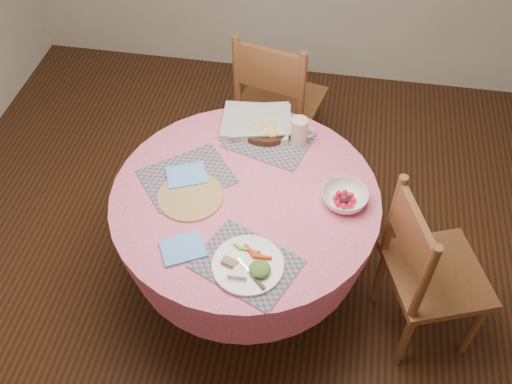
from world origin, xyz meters
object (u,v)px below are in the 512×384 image
dinner_plate (249,265)px  fruit_bowl (345,198)px  dining_table (246,222)px  bread_bowl (265,131)px  chair_right (427,271)px  latte_mug (300,131)px  chair_back (277,101)px  wicker_trivet (191,196)px

dinner_plate → fruit_bowl: 0.55m
dining_table → bread_bowl: 0.46m
chair_right → latte_mug: 0.89m
chair_back → wicker_trivet: bearing=89.1°
chair_back → dinner_plate: bearing=106.5°
chair_right → latte_mug: size_ratio=6.94×
latte_mug → dining_table: bearing=-117.1°
dining_table → bread_bowl: (0.02, 0.40, 0.23)m
dining_table → bread_bowl: size_ratio=5.39×
dining_table → fruit_bowl: fruit_bowl is taller
dining_table → wicker_trivet: wicker_trivet is taller
bread_bowl → latte_mug: latte_mug is taller
wicker_trivet → dinner_plate: 0.47m
dining_table → dinner_plate: 0.45m
dining_table → wicker_trivet: bearing=-167.0°
fruit_bowl → dinner_plate: bearing=-130.4°
chair_back → wicker_trivet: size_ratio=3.37×
wicker_trivet → dinner_plate: size_ratio=1.01×
dining_table → fruit_bowl: (0.45, 0.03, 0.23)m
bread_bowl → dinner_plate: bearing=-85.3°
dinner_plate → bread_bowl: bread_bowl is taller
chair_back → chair_right: bearing=142.1°
wicker_trivet → latte_mug: bearing=45.2°
fruit_bowl → latte_mug: bearing=124.8°
bread_bowl → fruit_bowl: bread_bowl is taller
chair_back → latte_mug: size_ratio=7.24×
dinner_plate → latte_mug: (0.11, 0.78, 0.06)m
bread_bowl → latte_mug: 0.18m
dining_table → bread_bowl: bread_bowl is taller
dinner_plate → bread_bowl: (-0.06, 0.79, 0.01)m
dining_table → fruit_bowl: size_ratio=5.04×
chair_right → wicker_trivet: chair_right is taller
dining_table → chair_back: bearing=89.3°
chair_right → dinner_plate: (-0.78, -0.29, 0.26)m
chair_back → fruit_bowl: chair_back is taller
dining_table → chair_back: size_ratio=1.23×
chair_back → bread_bowl: chair_back is taller
chair_back → fruit_bowl: bearing=128.4°
chair_right → wicker_trivet: 1.14m
wicker_trivet → fruit_bowl: (0.69, 0.09, 0.03)m
chair_right → fruit_bowl: size_ratio=3.94×
chair_right → fruit_bowl: bearing=51.9°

